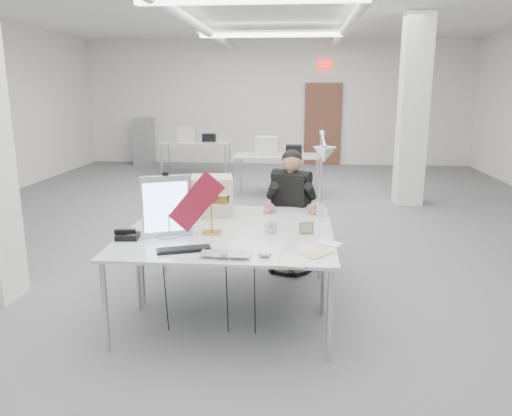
{
  "coord_description": "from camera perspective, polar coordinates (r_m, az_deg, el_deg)",
  "views": [
    {
      "loc": [
        0.59,
        -6.25,
        1.97
      ],
      "look_at": [
        0.23,
        -2.0,
        0.94
      ],
      "focal_mm": 35.0,
      "sensor_mm": 36.0,
      "label": 1
    }
  ],
  "objects": [
    {
      "name": "beige_monitor",
      "position": [
        4.91,
        -5.06,
        1.43
      ],
      "size": [
        0.46,
        0.44,
        0.38
      ],
      "primitive_type": "cube",
      "rotation": [
        0.0,
        0.0,
        0.17
      ],
      "color": "#C0B29F",
      "rests_on": "desk_second"
    },
    {
      "name": "seated_person",
      "position": [
        5.32,
        4.06,
        1.9
      ],
      "size": [
        0.66,
        0.72,
        0.87
      ],
      "primitive_type": null,
      "rotation": [
        0.0,
        0.0,
        -0.41
      ],
      "color": "black",
      "rests_on": "office_chair"
    },
    {
      "name": "bg_desk_b",
      "position": [
        11.77,
        -6.9,
        7.47
      ],
      "size": [
        1.6,
        0.8,
        0.02
      ],
      "primitive_type": "cube",
      "color": "silver",
      "rests_on": "room_shell"
    },
    {
      "name": "laptop",
      "position": [
        3.66,
        -3.71,
        -5.66
      ],
      "size": [
        0.39,
        0.26,
        0.03
      ],
      "primitive_type": "imported",
      "rotation": [
        0.0,
        0.0,
        -0.05
      ],
      "color": "#A9A9AD",
      "rests_on": "desk_main"
    },
    {
      "name": "bankers_lamp",
      "position": [
        4.26,
        -5.12,
        -0.48
      ],
      "size": [
        0.34,
        0.17,
        0.37
      ],
      "primitive_type": null,
      "rotation": [
        0.0,
        0.0,
        -0.1
      ],
      "color": "gold",
      "rests_on": "desk_main"
    },
    {
      "name": "desk_phone",
      "position": [
        4.26,
        -14.45,
        -3.15
      ],
      "size": [
        0.2,
        0.18,
        0.05
      ],
      "primitive_type": "cube",
      "rotation": [
        0.0,
        0.0,
        0.1
      ],
      "color": "black",
      "rests_on": "desk_main"
    },
    {
      "name": "office_chair",
      "position": [
        5.45,
        4.01,
        -1.75
      ],
      "size": [
        0.69,
        0.69,
        1.07
      ],
      "primitive_type": null,
      "rotation": [
        0.0,
        0.0,
        -0.41
      ],
      "color": "black",
      "rests_on": "room_shell"
    },
    {
      "name": "paper_stack_c",
      "position": [
        4.05,
        8.35,
        -4.02
      ],
      "size": [
        0.23,
        0.2,
        0.01
      ],
      "primitive_type": "cube",
      "rotation": [
        0.0,
        0.0,
        -0.39
      ],
      "color": "white",
      "rests_on": "desk_main"
    },
    {
      "name": "architect_lamp",
      "position": [
        4.59,
        7.55,
        3.5
      ],
      "size": [
        0.43,
        0.7,
        0.85
      ],
      "primitive_type": null,
      "rotation": [
        0.0,
        0.0,
        -0.33
      ],
      "color": "silver",
      "rests_on": "desk_second"
    },
    {
      "name": "paper_stack_b",
      "position": [
        3.8,
        6.91,
        -5.17
      ],
      "size": [
        0.28,
        0.29,
        0.01
      ],
      "primitive_type": "cube",
      "rotation": [
        0.0,
        0.0,
        -0.72
      ],
      "color": "#D3C17E",
      "rests_on": "desk_main"
    },
    {
      "name": "desk_main",
      "position": [
        3.99,
        -3.87,
        -4.39
      ],
      "size": [
        1.8,
        0.9,
        0.02
      ],
      "primitive_type": "cube",
      "color": "silver",
      "rests_on": "room_shell"
    },
    {
      "name": "picture_frame_left",
      "position": [
        4.36,
        -11.39,
        -2.24
      ],
      "size": [
        0.13,
        0.05,
        0.1
      ],
      "primitive_type": "cube",
      "rotation": [
        -0.21,
        0.0,
        0.14
      ],
      "color": "#A07045",
      "rests_on": "desk_main"
    },
    {
      "name": "desk_second",
      "position": [
        4.85,
        -2.27,
        -1.13
      ],
      "size": [
        1.8,
        0.9,
        0.02
      ],
      "primitive_type": "cube",
      "color": "silver",
      "rests_on": "room_shell"
    },
    {
      "name": "bg_desk_a",
      "position": [
        9.34,
        2.48,
        5.99
      ],
      "size": [
        1.6,
        0.8,
        0.02
      ],
      "primitive_type": "cube",
      "color": "silver",
      "rests_on": "room_shell"
    },
    {
      "name": "desk_clock",
      "position": [
        4.3,
        1.75,
        -2.18
      ],
      "size": [
        0.11,
        0.06,
        0.11
      ],
      "primitive_type": "cylinder",
      "rotation": [
        1.57,
        0.0,
        -0.23
      ],
      "color": "#B2B3B7",
      "rests_on": "desk_main"
    },
    {
      "name": "monitor",
      "position": [
        4.2,
        -10.17,
        0.17
      ],
      "size": [
        0.4,
        0.2,
        0.52
      ],
      "primitive_type": "cube",
      "rotation": [
        0.0,
        0.0,
        0.4
      ],
      "color": "silver",
      "rests_on": "desk_main"
    },
    {
      "name": "keyboard",
      "position": [
        3.88,
        -8.24,
        -4.72
      ],
      "size": [
        0.44,
        0.27,
        0.02
      ],
      "primitive_type": "cube",
      "rotation": [
        0.0,
        0.0,
        0.34
      ],
      "color": "black",
      "rests_on": "desk_main"
    },
    {
      "name": "paper_stack_a",
      "position": [
        3.63,
        4.1,
        -5.99
      ],
      "size": [
        0.23,
        0.3,
        0.01
      ],
      "primitive_type": "cube",
      "rotation": [
        0.0,
        0.0,
        -0.13
      ],
      "color": "silver",
      "rests_on": "desk_main"
    },
    {
      "name": "filing_cabinet",
      "position": [
        13.61,
        -12.72,
        7.45
      ],
      "size": [
        0.45,
        0.55,
        1.2
      ],
      "primitive_type": "cube",
      "color": "gray",
      "rests_on": "room_shell"
    },
    {
      "name": "picture_frame_right",
      "position": [
        4.29,
        5.79,
        -2.31
      ],
      "size": [
        0.13,
        0.06,
        0.1
      ],
      "primitive_type": "cube",
      "rotation": [
        -0.21,
        0.0,
        0.22
      ],
      "color": "#A57247",
      "rests_on": "desk_main"
    },
    {
      "name": "mouse",
      "position": [
        3.69,
        1.0,
        -5.35
      ],
      "size": [
        0.12,
        0.1,
        0.04
      ],
      "primitive_type": "ellipsoid",
      "rotation": [
        0.0,
        0.0,
        -0.42
      ],
      "color": "#A8A7AB",
      "rests_on": "desk_main"
    },
    {
      "name": "pennant",
      "position": [
        4.1,
        -6.82,
        0.7
      ],
      "size": [
        0.48,
        0.03,
        0.52
      ],
      "primitive_type": "cube",
      "rotation": [
        0.0,
        -0.87,
        -0.03
      ],
      "color": "maroon",
      "rests_on": "monitor"
    },
    {
      "name": "room_shell",
      "position": [
        6.42,
        -0.07,
        11.09
      ],
      "size": [
        10.04,
        14.04,
        3.24
      ],
      "color": "#5C5C5F",
      "rests_on": "ground"
    }
  ]
}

